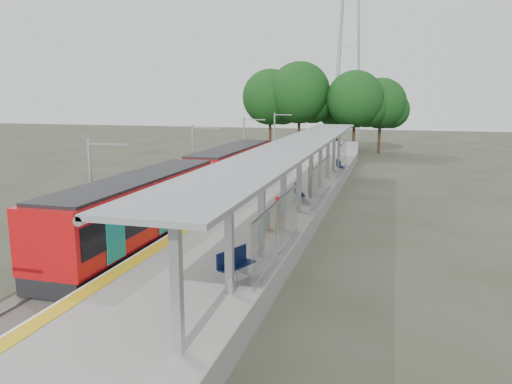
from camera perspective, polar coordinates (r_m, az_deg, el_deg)
ground at (r=16.05m, az=-12.44°, el=-16.44°), size 200.00×200.00×0.00m
trackbed at (r=35.19m, az=-3.76°, el=-0.87°), size 3.00×70.00×0.24m
platform at (r=33.92m, az=3.43°, el=-0.65°), size 6.00×50.00×1.00m
tactile_strip at (r=34.43m, az=-0.71°, el=0.41°), size 0.60×50.00×0.02m
end_fence at (r=58.15m, az=8.64°, el=5.19°), size 6.00×0.10×1.20m
train at (r=30.29m, az=-6.87°, el=0.87°), size 2.74×27.60×3.62m
canopy at (r=29.34m, az=5.02°, el=4.82°), size 3.27×38.00×3.66m
pylon at (r=86.66m, az=10.68°, el=18.53°), size 8.00×4.00×38.00m
tree_cluster at (r=65.13m, az=7.53°, el=10.54°), size 20.76×11.35×11.59m
catenary_masts at (r=34.41m, az=-7.07°, el=3.52°), size 2.08×48.16×5.40m
bench_near at (r=17.62m, az=-2.42°, el=-8.11°), size 1.04×1.62×1.07m
bench_mid at (r=30.28m, az=4.83°, el=-0.06°), size 0.94×1.59×1.04m
bench_far at (r=42.33m, az=9.54°, el=2.98°), size 0.95×1.59×1.04m
info_pillar_near at (r=23.97m, az=2.58°, el=-2.66°), size 0.35×0.35×1.56m
info_pillar_far at (r=32.80m, az=6.20°, el=1.12°), size 0.39×0.39×1.72m
litter_bin at (r=23.81m, az=1.04°, el=-3.21°), size 0.48×0.48×0.97m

